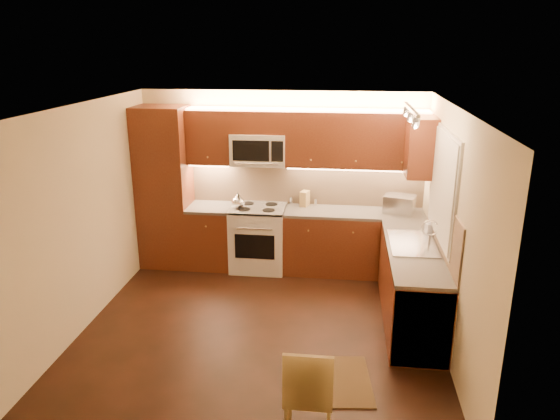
# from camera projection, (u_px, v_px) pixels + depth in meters

# --- Properties ---
(floor) EXTENTS (4.00, 4.00, 0.01)m
(floor) POSITION_uv_depth(u_px,v_px,m) (261.00, 327.00, 6.02)
(floor) COLOR black
(floor) RESTS_ON ground
(ceiling) EXTENTS (4.00, 4.00, 0.01)m
(ceiling) POSITION_uv_depth(u_px,v_px,m) (258.00, 107.00, 5.26)
(ceiling) COLOR beige
(ceiling) RESTS_ON ground
(wall_back) EXTENTS (4.00, 0.01, 2.50)m
(wall_back) POSITION_uv_depth(u_px,v_px,m) (282.00, 179.00, 7.53)
(wall_back) COLOR beige
(wall_back) RESTS_ON ground
(wall_front) EXTENTS (4.00, 0.01, 2.50)m
(wall_front) POSITION_uv_depth(u_px,v_px,m) (215.00, 317.00, 3.75)
(wall_front) COLOR beige
(wall_front) RESTS_ON ground
(wall_left) EXTENTS (0.01, 4.00, 2.50)m
(wall_left) POSITION_uv_depth(u_px,v_px,m) (84.00, 218.00, 5.88)
(wall_left) COLOR beige
(wall_left) RESTS_ON ground
(wall_right) EXTENTS (0.01, 4.00, 2.50)m
(wall_right) POSITION_uv_depth(u_px,v_px,m) (451.00, 233.00, 5.41)
(wall_right) COLOR beige
(wall_right) RESTS_ON ground
(pantry) EXTENTS (0.70, 0.60, 2.30)m
(pantry) POSITION_uv_depth(u_px,v_px,m) (165.00, 188.00, 7.47)
(pantry) COLOR #4A1B10
(pantry) RESTS_ON floor
(base_cab_back_left) EXTENTS (0.62, 0.60, 0.86)m
(base_cab_back_left) POSITION_uv_depth(u_px,v_px,m) (212.00, 237.00, 7.61)
(base_cab_back_left) COLOR #4A1B10
(base_cab_back_left) RESTS_ON floor
(counter_back_left) EXTENTS (0.62, 0.60, 0.04)m
(counter_back_left) POSITION_uv_depth(u_px,v_px,m) (211.00, 207.00, 7.48)
(counter_back_left) COLOR #312F2D
(counter_back_left) RESTS_ON base_cab_back_left
(base_cab_back_right) EXTENTS (1.92, 0.60, 0.86)m
(base_cab_back_right) POSITION_uv_depth(u_px,v_px,m) (353.00, 243.00, 7.37)
(base_cab_back_right) COLOR #4A1B10
(base_cab_back_right) RESTS_ON floor
(counter_back_right) EXTENTS (1.92, 0.60, 0.04)m
(counter_back_right) POSITION_uv_depth(u_px,v_px,m) (354.00, 213.00, 7.24)
(counter_back_right) COLOR #312F2D
(counter_back_right) RESTS_ON base_cab_back_right
(base_cab_right) EXTENTS (0.60, 2.00, 0.86)m
(base_cab_right) POSITION_uv_depth(u_px,v_px,m) (411.00, 286.00, 6.07)
(base_cab_right) COLOR #4A1B10
(base_cab_right) RESTS_ON floor
(counter_right) EXTENTS (0.60, 2.00, 0.04)m
(counter_right) POSITION_uv_depth(u_px,v_px,m) (414.00, 250.00, 5.93)
(counter_right) COLOR #312F2D
(counter_right) RESTS_ON base_cab_right
(dishwasher) EXTENTS (0.58, 0.60, 0.84)m
(dishwasher) POSITION_uv_depth(u_px,v_px,m) (419.00, 316.00, 5.41)
(dishwasher) COLOR silver
(dishwasher) RESTS_ON floor
(backsplash_back) EXTENTS (3.30, 0.02, 0.60)m
(backsplash_back) POSITION_uv_depth(u_px,v_px,m) (306.00, 184.00, 7.50)
(backsplash_back) COLOR tan
(backsplash_back) RESTS_ON wall_back
(backsplash_right) EXTENTS (0.02, 2.00, 0.60)m
(backsplash_right) POSITION_uv_depth(u_px,v_px,m) (443.00, 225.00, 5.80)
(backsplash_right) COLOR tan
(backsplash_right) RESTS_ON wall_right
(upper_cab_back_left) EXTENTS (0.62, 0.35, 0.75)m
(upper_cab_back_left) POSITION_uv_depth(u_px,v_px,m) (210.00, 137.00, 7.29)
(upper_cab_back_left) COLOR #4A1B10
(upper_cab_back_left) RESTS_ON wall_back
(upper_cab_back_right) EXTENTS (1.92, 0.35, 0.75)m
(upper_cab_back_right) POSITION_uv_depth(u_px,v_px,m) (357.00, 140.00, 7.05)
(upper_cab_back_right) COLOR #4A1B10
(upper_cab_back_right) RESTS_ON wall_back
(upper_cab_bridge) EXTENTS (0.76, 0.35, 0.31)m
(upper_cab_bridge) POSITION_uv_depth(u_px,v_px,m) (259.00, 122.00, 7.14)
(upper_cab_bridge) COLOR #4A1B10
(upper_cab_bridge) RESTS_ON wall_back
(upper_cab_right_corner) EXTENTS (0.35, 0.50, 0.75)m
(upper_cab_right_corner) POSITION_uv_depth(u_px,v_px,m) (421.00, 147.00, 6.56)
(upper_cab_right_corner) COLOR #4A1B10
(upper_cab_right_corner) RESTS_ON wall_right
(stove) EXTENTS (0.76, 0.65, 0.92)m
(stove) POSITION_uv_depth(u_px,v_px,m) (259.00, 238.00, 7.50)
(stove) COLOR silver
(stove) RESTS_ON floor
(microwave) EXTENTS (0.76, 0.38, 0.44)m
(microwave) POSITION_uv_depth(u_px,v_px,m) (259.00, 149.00, 7.24)
(microwave) COLOR silver
(microwave) RESTS_ON wall_back
(window_frame) EXTENTS (0.03, 1.44, 1.24)m
(window_frame) POSITION_uv_depth(u_px,v_px,m) (444.00, 186.00, 5.82)
(window_frame) COLOR silver
(window_frame) RESTS_ON wall_right
(window_blinds) EXTENTS (0.02, 1.36, 1.16)m
(window_blinds) POSITION_uv_depth(u_px,v_px,m) (442.00, 186.00, 5.82)
(window_blinds) COLOR silver
(window_blinds) RESTS_ON wall_right
(sink) EXTENTS (0.52, 0.86, 0.15)m
(sink) POSITION_uv_depth(u_px,v_px,m) (413.00, 238.00, 6.04)
(sink) COLOR silver
(sink) RESTS_ON counter_right
(faucet) EXTENTS (0.20, 0.04, 0.30)m
(faucet) POSITION_uv_depth(u_px,v_px,m) (430.00, 232.00, 6.00)
(faucet) COLOR silver
(faucet) RESTS_ON counter_right
(track_light_bar) EXTENTS (0.04, 1.20, 0.03)m
(track_light_bar) POSITION_uv_depth(u_px,v_px,m) (411.00, 109.00, 5.47)
(track_light_bar) COLOR silver
(track_light_bar) RESTS_ON ceiling
(kettle) EXTENTS (0.25, 0.25, 0.22)m
(kettle) POSITION_uv_depth(u_px,v_px,m) (238.00, 200.00, 7.29)
(kettle) COLOR silver
(kettle) RESTS_ON stove
(toaster_oven) EXTENTS (0.47, 0.40, 0.24)m
(toaster_oven) POSITION_uv_depth(u_px,v_px,m) (400.00, 204.00, 7.16)
(toaster_oven) COLOR silver
(toaster_oven) RESTS_ON counter_back_right
(knife_block) EXTENTS (0.14, 0.18, 0.22)m
(knife_block) POSITION_uv_depth(u_px,v_px,m) (305.00, 199.00, 7.45)
(knife_block) COLOR olive
(knife_block) RESTS_ON counter_back_right
(spice_jar_a) EXTENTS (0.06, 0.06, 0.10)m
(spice_jar_a) POSITION_uv_depth(u_px,v_px,m) (315.00, 202.00, 7.48)
(spice_jar_a) COLOR silver
(spice_jar_a) RESTS_ON counter_back_right
(spice_jar_b) EXTENTS (0.05, 0.05, 0.09)m
(spice_jar_b) POSITION_uv_depth(u_px,v_px,m) (303.00, 204.00, 7.42)
(spice_jar_b) COLOR brown
(spice_jar_b) RESTS_ON counter_back_right
(spice_jar_c) EXTENTS (0.05, 0.05, 0.10)m
(spice_jar_c) POSITION_uv_depth(u_px,v_px,m) (291.00, 201.00, 7.55)
(spice_jar_c) COLOR silver
(spice_jar_c) RESTS_ON counter_back_right
(spice_jar_d) EXTENTS (0.06, 0.06, 0.09)m
(spice_jar_d) POSITION_uv_depth(u_px,v_px,m) (306.00, 202.00, 7.49)
(spice_jar_d) COLOR #A46D31
(spice_jar_d) RESTS_ON counter_back_right
(soap_bottle) EXTENTS (0.10, 0.10, 0.18)m
(soap_bottle) POSITION_uv_depth(u_px,v_px,m) (429.00, 226.00, 6.39)
(soap_bottle) COLOR white
(soap_bottle) RESTS_ON counter_right
(rug) EXTENTS (0.63, 0.86, 0.01)m
(rug) POSITION_uv_depth(u_px,v_px,m) (342.00, 381.00, 5.06)
(rug) COLOR black
(rug) RESTS_ON floor
(dining_chair) EXTENTS (0.39, 0.39, 0.88)m
(dining_chair) POSITION_uv_depth(u_px,v_px,m) (309.00, 391.00, 4.23)
(dining_chair) COLOR olive
(dining_chair) RESTS_ON floor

